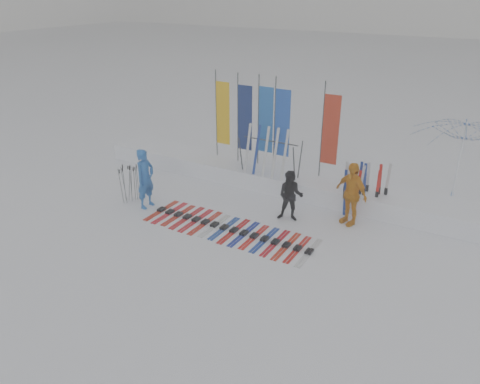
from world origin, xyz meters
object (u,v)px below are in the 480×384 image
Objects in this scene: tent_canopy at (459,164)px; ski_rack at (270,152)px; person_black at (291,196)px; ski_row at (229,229)px; person_yellow at (351,194)px; person_blue at (145,179)px.

tent_canopy is 1.58× the size of ski_rack.
ski_row is at bearing -146.09° from person_black.
tent_canopy is at bearing 72.52° from person_yellow.
tent_canopy is 0.62× the size of ski_row.
tent_canopy is 7.43m from ski_row.
tent_canopy reaches higher than person_yellow.
person_blue is 0.95× the size of ski_rack.
person_blue is at bearing -135.28° from person_yellow.
person_black is 5.41m from tent_canopy.
person_yellow is at bearing 7.24° from person_black.
person_blue is 0.60× the size of tent_canopy.
person_yellow reaches higher than ski_row.
ski_row is (-1.25, -1.50, -0.75)m from person_black.
ski_rack is at bearing -162.64° from tent_canopy.
ski_row is (-5.36, -4.95, -1.42)m from tent_canopy.
ski_rack is at bearing -40.74° from person_blue.
person_yellow is 3.75m from tent_canopy.
ski_rack reaches higher than ski_row.
person_blue is 1.23× the size of person_black.
person_blue reaches higher than ski_row.
ski_rack is at bearing 95.53° from ski_row.
tent_canopy is (2.50, 2.76, 0.49)m from person_yellow.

